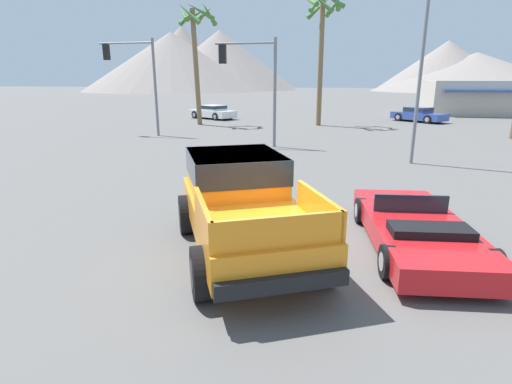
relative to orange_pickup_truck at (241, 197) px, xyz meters
name	(u,v)px	position (x,y,z in m)	size (l,w,h in m)	color
ground_plane	(267,247)	(0.53, 0.11, -1.08)	(320.00, 320.00, 0.00)	#5B5956
orange_pickup_truck	(241,197)	(0.00, 0.00, 0.00)	(3.99, 5.34, 1.88)	orange
red_convertible_car	(416,230)	(3.53, 0.74, -0.68)	(2.42, 4.79, 0.98)	red
parked_car_blue	(419,114)	(7.83, 27.74, -0.47)	(4.33, 4.15, 1.17)	#334C9E
parked_car_white	(213,112)	(-9.45, 26.51, -0.47)	(4.75, 3.78, 1.18)	white
traffic_light_main	(251,72)	(-2.74, 12.76, 2.62)	(3.12, 0.38, 5.32)	slate
traffic_light_crosswalk	(134,69)	(-10.61, 15.40, 2.89)	(3.54, 0.38, 5.69)	slate
street_lamp_post	(424,41)	(4.75, 9.85, 3.71)	(0.90, 0.24, 8.01)	slate
palm_tree_tall	(196,35)	(-8.89, 21.60, 5.35)	(2.99, 2.94, 8.57)	brown
palm_tree_leaning	(323,27)	(0.05, 23.17, 5.82)	(3.16, 3.12, 9.24)	brown
storefront_building	(495,97)	(16.34, 37.28, 0.55)	(12.73, 8.68, 3.24)	#BCB2A3
distant_mountain_range	(271,63)	(-21.42, 120.66, 7.20)	(142.68, 71.79, 20.83)	gray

